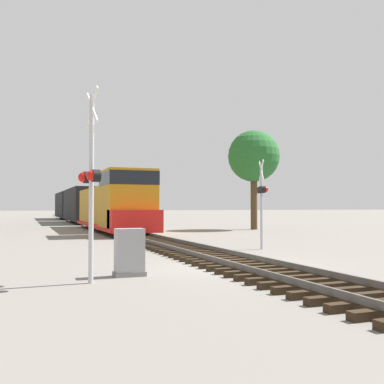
{
  "coord_description": "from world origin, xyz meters",
  "views": [
    {
      "loc": [
        -6.28,
        -12.84,
        1.87
      ],
      "look_at": [
        0.04,
        3.91,
        2.45
      ],
      "focal_mm": 42.0,
      "sensor_mm": 36.0,
      "label": 1
    }
  ],
  "objects_px": {
    "freight_train": "(84,206)",
    "tree_far_right": "(254,157)",
    "crossing_signal_near": "(90,178)",
    "crossing_signal_far": "(262,194)",
    "relay_cabinet": "(129,253)"
  },
  "relations": [
    {
      "from": "crossing_signal_near",
      "to": "crossing_signal_far",
      "type": "distance_m",
      "value": 10.31
    },
    {
      "from": "crossing_signal_near",
      "to": "crossing_signal_far",
      "type": "height_order",
      "value": "crossing_signal_near"
    },
    {
      "from": "crossing_signal_far",
      "to": "relay_cabinet",
      "type": "xyz_separation_m",
      "value": [
        -7.12,
        -5.38,
        -1.78
      ]
    },
    {
      "from": "freight_train",
      "to": "relay_cabinet",
      "type": "xyz_separation_m",
      "value": [
        -3.58,
        -38.32,
        -1.34
      ]
    },
    {
      "from": "crossing_signal_near",
      "to": "relay_cabinet",
      "type": "bearing_deg",
      "value": 114.79
    },
    {
      "from": "crossing_signal_far",
      "to": "relay_cabinet",
      "type": "distance_m",
      "value": 9.1
    },
    {
      "from": "crossing_signal_far",
      "to": "freight_train",
      "type": "bearing_deg",
      "value": 24.1
    },
    {
      "from": "freight_train",
      "to": "relay_cabinet",
      "type": "distance_m",
      "value": 38.51
    },
    {
      "from": "freight_train",
      "to": "relay_cabinet",
      "type": "bearing_deg",
      "value": -95.34
    },
    {
      "from": "freight_train",
      "to": "crossing_signal_far",
      "type": "distance_m",
      "value": 33.13
    },
    {
      "from": "freight_train",
      "to": "tree_far_right",
      "type": "xyz_separation_m",
      "value": [
        11.35,
        -17.83,
        3.96
      ]
    },
    {
      "from": "crossing_signal_near",
      "to": "tree_far_right",
      "type": "bearing_deg",
      "value": 133.82
    },
    {
      "from": "crossing_signal_near",
      "to": "relay_cabinet",
      "type": "distance_m",
      "value": 2.39
    },
    {
      "from": "crossing_signal_near",
      "to": "crossing_signal_far",
      "type": "xyz_separation_m",
      "value": [
        8.27,
        6.16,
        -0.16
      ]
    },
    {
      "from": "crossing_signal_far",
      "to": "tree_far_right",
      "type": "bearing_deg",
      "value": -9.37
    }
  ]
}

